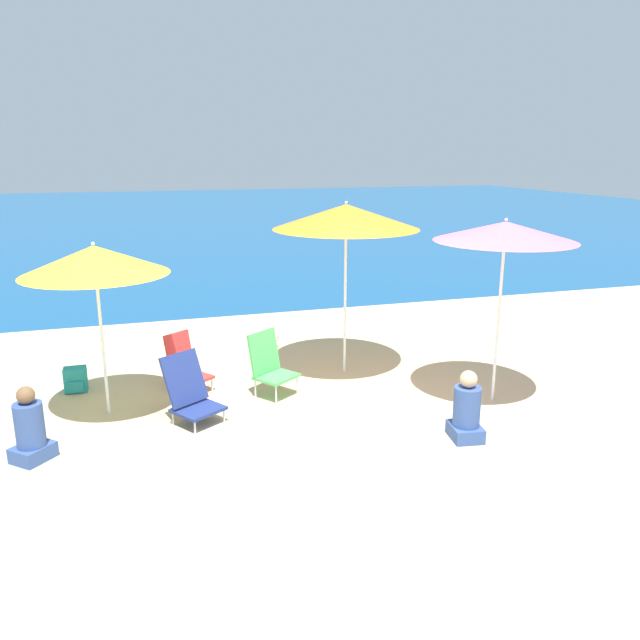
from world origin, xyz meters
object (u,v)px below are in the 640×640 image
at_px(beach_chair_navy, 190,392).
at_px(seagull, 271,340).
at_px(beach_umbrella_orange, 346,217).
at_px(backpack_teal, 76,380).
at_px(beach_umbrella_yellow, 95,260).
at_px(beach_chair_red, 185,365).
at_px(person_seated_far, 466,411).
at_px(beach_chair_green, 269,363).
at_px(beach_umbrella_pink, 505,232).
at_px(person_seated_near, 30,430).

relative_size(beach_chair_navy, seagull, 2.95).
bearing_deg(beach_umbrella_orange, backpack_teal, 174.98).
height_order(beach_umbrella_yellow, beach_chair_red, beach_umbrella_yellow).
distance_m(beach_umbrella_yellow, beach_umbrella_orange, 3.27).
bearing_deg(person_seated_far, beach_chair_green, 141.63).
distance_m(beach_umbrella_orange, beach_chair_red, 2.91).
xyz_separation_m(backpack_teal, seagull, (2.86, 1.08, -0.02)).
distance_m(beach_umbrella_pink, beach_umbrella_yellow, 4.77).
xyz_separation_m(beach_umbrella_yellow, beach_chair_navy, (0.94, -0.48, -1.52)).
xyz_separation_m(beach_chair_navy, seagull, (1.50, 2.45, -0.22)).
bearing_deg(beach_chair_green, seagull, 41.86).
xyz_separation_m(person_seated_near, person_seated_far, (4.49, -0.85, -0.00)).
bearing_deg(beach_chair_green, backpack_teal, 125.80).
height_order(beach_umbrella_pink, person_seated_far, beach_umbrella_pink).
xyz_separation_m(person_seated_near, backpack_teal, (0.29, 1.88, -0.17)).
bearing_deg(person_seated_far, person_seated_near, 177.75).
bearing_deg(backpack_teal, beach_umbrella_pink, -19.95).
bearing_deg(beach_chair_red, backpack_teal, 129.81).
xyz_separation_m(beach_umbrella_pink, seagull, (-2.23, 2.93, -2.00)).
xyz_separation_m(beach_umbrella_orange, person_seated_near, (-3.92, -1.56, -1.88)).
xyz_separation_m(beach_chair_green, person_seated_far, (1.78, -1.90, -0.10)).
bearing_deg(beach_umbrella_orange, person_seated_near, -158.25).
height_order(beach_chair_red, beach_chair_green, beach_chair_green).
bearing_deg(person_seated_near, beach_chair_green, 63.83).
xyz_separation_m(beach_chair_green, backpack_teal, (-2.42, 0.84, -0.26)).
xyz_separation_m(beach_umbrella_yellow, seagull, (2.44, 1.97, -1.73)).
relative_size(beach_umbrella_pink, beach_umbrella_orange, 0.95).
height_order(beach_chair_green, person_seated_near, beach_chair_green).
distance_m(beach_umbrella_orange, beach_chair_green, 2.22).
xyz_separation_m(beach_chair_green, person_seated_near, (-2.71, -1.04, -0.10)).
bearing_deg(beach_umbrella_orange, beach_umbrella_pink, -46.22).
distance_m(beach_chair_navy, person_seated_near, 1.73).
distance_m(backpack_teal, seagull, 3.06).
bearing_deg(person_seated_near, backpack_teal, 124.04).
bearing_deg(beach_umbrella_pink, backpack_teal, 160.05).
relative_size(beach_umbrella_yellow, beach_chair_navy, 2.62).
height_order(beach_umbrella_orange, person_seated_far, beach_umbrella_orange).
relative_size(beach_umbrella_pink, beach_umbrella_yellow, 1.11).
relative_size(beach_umbrella_yellow, person_seated_far, 2.63).
bearing_deg(beach_chair_red, person_seated_far, -76.56).
distance_m(person_seated_near, backpack_teal, 1.91).
height_order(beach_umbrella_pink, beach_chair_navy, beach_umbrella_pink).
xyz_separation_m(beach_chair_red, person_seated_far, (2.80, -2.38, -0.03)).
xyz_separation_m(beach_umbrella_orange, beach_chair_red, (-2.23, -0.03, -1.86)).
bearing_deg(beach_chair_red, beach_chair_green, -61.59).
distance_m(beach_umbrella_pink, beach_chair_green, 3.33).
height_order(beach_chair_green, seagull, beach_chair_green).
distance_m(beach_chair_navy, person_seated_far, 3.15).
height_order(beach_chair_navy, backpack_teal, beach_chair_navy).
bearing_deg(person_seated_near, beach_chair_navy, 60.01).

